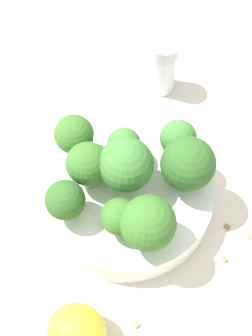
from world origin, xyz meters
name	(u,v)px	position (x,y,z in m)	size (l,w,h in m)	color
ground_plane	(126,201)	(0.00, 0.00, 0.00)	(3.00, 3.00, 0.00)	beige
bowl	(126,193)	(0.00, 0.00, 0.02)	(0.17, 0.17, 0.03)	white
broccoli_floret_0	(74,135)	(-0.05, -0.04, 0.07)	(0.04, 0.04, 0.06)	#84AD66
broccoli_floret_1	(119,217)	(0.04, -0.02, 0.06)	(0.03, 0.03, 0.04)	#8EB770
broccoli_floret_2	(124,146)	(-0.03, 0.01, 0.06)	(0.03, 0.03, 0.04)	#84AD66
broccoli_floret_3	(151,222)	(0.06, 0.00, 0.07)	(0.05, 0.05, 0.06)	#8EB770
broccoli_floret_4	(88,165)	(-0.01, -0.03, 0.06)	(0.04, 0.04, 0.05)	#7A9E5B
broccoli_floret_5	(178,140)	(-0.02, 0.06, 0.06)	(0.04, 0.04, 0.05)	#8EB770
broccoli_floret_6	(188,165)	(0.02, 0.05, 0.07)	(0.05, 0.05, 0.06)	#84AD66
broccoli_floret_7	(127,162)	(0.00, 0.00, 0.07)	(0.05, 0.05, 0.06)	#8EB770
broccoli_floret_8	(65,201)	(0.01, -0.06, 0.06)	(0.04, 0.04, 0.05)	#7A9E5B
pepper_shaker	(162,66)	(-0.13, 0.09, 0.03)	(0.03, 0.03, 0.07)	silver
lemon_wedge	(76,333)	(0.12, -0.08, 0.02)	(0.05, 0.05, 0.05)	yellow
almond_crumb_0	(135,323)	(0.12, -0.03, 0.00)	(0.01, 0.00, 0.01)	tan
almond_crumb_1	(250,234)	(0.07, 0.10, 0.00)	(0.01, 0.01, 0.01)	tan
almond_crumb_2	(225,259)	(0.09, 0.07, 0.00)	(0.01, 0.00, 0.01)	olive
almond_crumb_3	(227,226)	(0.06, 0.09, 0.00)	(0.01, 0.00, 0.01)	olive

